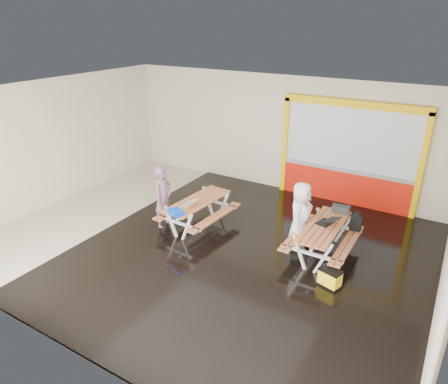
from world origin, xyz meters
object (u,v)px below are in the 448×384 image
Objects in this scene: picnic_table_right at (323,233)px; backpack at (356,221)px; person_right at (300,216)px; dark_case at (299,254)px; laptop_left at (190,203)px; laptop_right at (327,221)px; blue_pouch at (176,212)px; toolbox at (341,209)px; person_left at (163,197)px; fluke_bag at (330,278)px; picnic_table_left at (198,207)px.

backpack is at bearing 52.35° from picnic_table_right.
person_right is 4.35× the size of dark_case.
laptop_left is 3.27m from laptop_right.
person_right is at bearing 27.58° from blue_pouch.
backpack reaches higher than blue_pouch.
person_left is at bearing -159.19° from toolbox.
blue_pouch is at bearing -88.60° from laptop_left.
fluke_bag is at bearing -139.58° from person_right.
backpack is at bearing -66.04° from person_right.
toolbox is 0.46m from backpack.
toolbox is 0.81× the size of fluke_bag.
laptop_right is 1.35× the size of dark_case.
blue_pouch is 0.97× the size of dark_case.
backpack is (0.41, -0.16, -0.15)m from toolbox.
backpack is 1.15× the size of dark_case.
person_right is at bearing -134.12° from toolbox.
person_left is at bearing -174.77° from dark_case.
blue_pouch is (0.80, -0.53, 0.01)m from person_left.
person_left is 3.63m from dark_case.
picnic_table_left is at bearing -172.39° from laptop_right.
picnic_table_left is 0.94m from blue_pouch.
fluke_bag is (-0.01, -1.74, -0.49)m from backpack.
laptop_right is 3.44m from blue_pouch.
toolbox is at bearing -47.52° from person_right.
person_left reaches higher than blue_pouch.
backpack is at bearing 89.63° from fluke_bag.
picnic_table_left is 1.04× the size of picnic_table_right.
backpack is at bearing -75.77° from person_left.
dark_case is at bearing -112.81° from toolbox.
fluke_bag is at bearing -97.57° from person_left.
picnic_table_left is 3.81m from backpack.
person_right reaches higher than picnic_table_left.
laptop_right is (3.18, 0.42, 0.25)m from picnic_table_left.
laptop_right reaches higher than fluke_bag.
person_right is 1.27m from backpack.
fluke_bag is (0.40, -1.90, -0.65)m from toolbox.
person_right reaches higher than fluke_bag.
person_right is 3.26× the size of fluke_bag.
backpack is at bearing 49.13° from laptop_right.
dark_case is (-0.51, -1.22, -0.76)m from toolbox.
picnic_table_right is 5.28× the size of dark_case.
person_right reaches higher than toolbox.
picnic_table_left is at bearing 178.70° from dark_case.
laptop_right is 1.40m from fluke_bag.
laptop_right is at bearing 22.84° from blue_pouch.
person_left is at bearing -154.01° from picnic_table_left.
toolbox reaches higher than laptop_left.
person_left is at bearing 175.45° from fluke_bag.
picnic_table_left is 0.39m from laptop_left.
toolbox is at bearing 83.04° from laptop_right.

